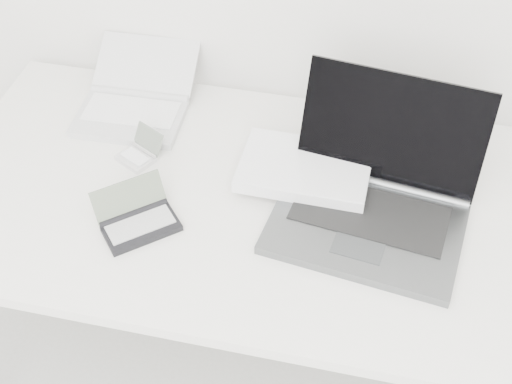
% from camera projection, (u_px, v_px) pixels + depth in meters
% --- Properties ---
extents(desk, '(1.60, 0.80, 0.73)m').
position_uv_depth(desk, '(272.00, 214.00, 1.70)').
color(desk, white).
rests_on(desk, ground).
extents(laptop_large, '(0.56, 0.44, 0.27)m').
position_uv_depth(laptop_large, '(350.00, 189.00, 1.63)').
color(laptop_large, '#575A5C').
rests_on(laptop_large, desk).
extents(netbook_open_white, '(0.29, 0.35, 0.11)m').
position_uv_depth(netbook_open_white, '(135.00, 102.00, 1.89)').
color(netbook_open_white, silver).
rests_on(netbook_open_white, desk).
extents(pda_silver, '(0.12, 0.13, 0.07)m').
position_uv_depth(pda_silver, '(139.00, 153.00, 1.76)').
color(pda_silver, silver).
rests_on(pda_silver, desk).
extents(palmtop_charcoal, '(0.21, 0.21, 0.08)m').
position_uv_depth(palmtop_charcoal, '(138.00, 220.00, 1.60)').
color(palmtop_charcoal, black).
rests_on(palmtop_charcoal, desk).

